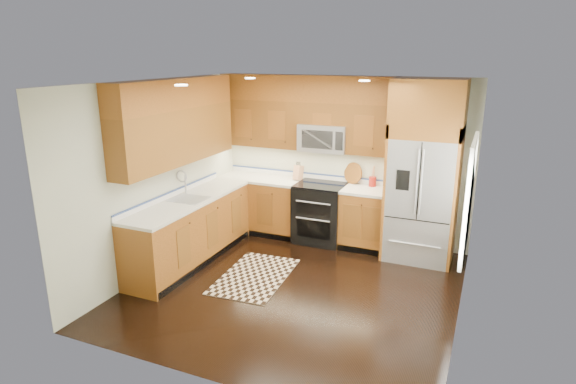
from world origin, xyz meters
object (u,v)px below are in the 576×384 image
at_px(refrigerator, 424,172).
at_px(rug, 255,276).
at_px(utensil_crock, 373,179).
at_px(range, 320,213).
at_px(knife_block, 298,172).

bearing_deg(refrigerator, rug, -141.42).
height_order(refrigerator, utensil_crock, refrigerator).
bearing_deg(refrigerator, utensil_crock, 161.33).
bearing_deg(utensil_crock, range, -163.50).
bearing_deg(range, rug, -103.33).
relative_size(refrigerator, utensil_crock, 8.20).
xyz_separation_m(range, utensil_crock, (0.77, 0.23, 0.58)).
xyz_separation_m(range, knife_block, (-0.44, 0.15, 0.59)).
relative_size(rug, knife_block, 4.70).
relative_size(rug, utensil_crock, 4.41).
bearing_deg(knife_block, refrigerator, -5.41).
bearing_deg(refrigerator, range, 178.60).
height_order(range, utensil_crock, utensil_crock).
distance_m(refrigerator, rug, 2.78).
bearing_deg(rug, knife_block, 88.47).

